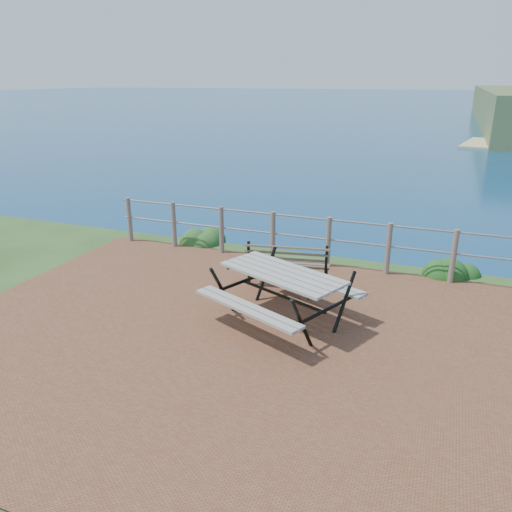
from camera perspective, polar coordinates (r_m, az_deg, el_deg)
The scene contains 7 objects.
ground at distance 7.10m, azimuth 1.71°, elevation -10.26°, with size 10.00×7.00×0.12m, color brown.
ocean at distance 205.86m, azimuth 21.58°, elevation 17.36°, with size 1200.00×1200.00×0.00m, color navy.
safety_railing at distance 9.84m, azimuth 8.27°, elevation 1.89°, with size 9.40×0.10×1.00m.
picnic_table at distance 7.54m, azimuth 2.98°, elevation -4.02°, with size 2.07×1.55×0.81m.
park_bench at distance 8.88m, azimuth 3.70°, elevation -0.06°, with size 1.52×0.63×0.83m.
shrub_lip_west at distance 11.53m, azimuth -6.31°, elevation 1.64°, with size 0.83×0.83×0.60m, color #1C4B1C.
shrub_lip_east at distance 10.22m, azimuth 21.63°, elevation -2.07°, with size 0.78×0.78×0.52m, color #164919.
Camera 1 is at (2.02, -5.82, 3.54)m, focal length 35.00 mm.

